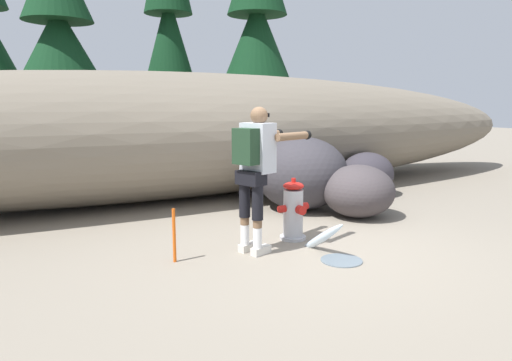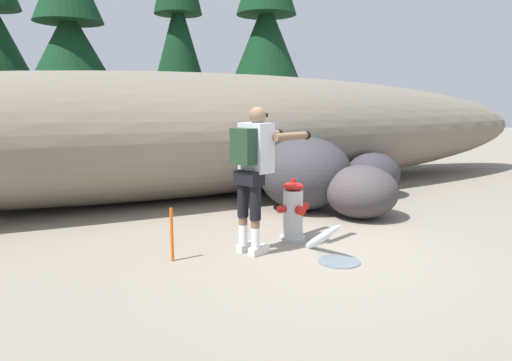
{
  "view_description": "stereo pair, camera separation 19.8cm",
  "coord_description": "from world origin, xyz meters",
  "px_view_note": "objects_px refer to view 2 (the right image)",
  "views": [
    {
      "loc": [
        -3.14,
        -4.38,
        1.73
      ],
      "look_at": [
        -0.29,
        0.68,
        0.75
      ],
      "focal_mm": 32.39,
      "sensor_mm": 36.0,
      "label": 1
    },
    {
      "loc": [
        -2.97,
        -4.48,
        1.73
      ],
      "look_at": [
        -0.29,
        0.68,
        0.75
      ],
      "focal_mm": 32.39,
      "sensor_mm": 36.0,
      "label": 2
    }
  ],
  "objects_px": {
    "fire_hydrant": "(293,212)",
    "boulder_large": "(373,175)",
    "utility_worker": "(255,161)",
    "boulder_mid": "(305,173)",
    "survey_stake": "(172,235)",
    "boulder_small": "(362,192)"
  },
  "relations": [
    {
      "from": "fire_hydrant",
      "to": "survey_stake",
      "type": "distance_m",
      "value": 1.62
    },
    {
      "from": "fire_hydrant",
      "to": "boulder_small",
      "type": "relative_size",
      "value": 0.72
    },
    {
      "from": "boulder_large",
      "to": "boulder_mid",
      "type": "xyz_separation_m",
      "value": [
        -1.71,
        -0.31,
        0.19
      ]
    },
    {
      "from": "survey_stake",
      "to": "fire_hydrant",
      "type": "bearing_deg",
      "value": 2.82
    },
    {
      "from": "boulder_mid",
      "to": "survey_stake",
      "type": "bearing_deg",
      "value": -151.72
    },
    {
      "from": "boulder_large",
      "to": "boulder_mid",
      "type": "height_order",
      "value": "boulder_mid"
    },
    {
      "from": "utility_worker",
      "to": "survey_stake",
      "type": "distance_m",
      "value": 1.24
    },
    {
      "from": "fire_hydrant",
      "to": "utility_worker",
      "type": "distance_m",
      "value": 0.99
    },
    {
      "from": "boulder_small",
      "to": "survey_stake",
      "type": "relative_size",
      "value": 1.83
    },
    {
      "from": "boulder_large",
      "to": "survey_stake",
      "type": "height_order",
      "value": "boulder_large"
    },
    {
      "from": "utility_worker",
      "to": "boulder_small",
      "type": "xyz_separation_m",
      "value": [
        2.18,
        0.71,
        -0.67
      ]
    },
    {
      "from": "utility_worker",
      "to": "boulder_mid",
      "type": "relative_size",
      "value": 1.11
    },
    {
      "from": "utility_worker",
      "to": "boulder_mid",
      "type": "xyz_separation_m",
      "value": [
        1.74,
        1.59,
        -0.48
      ]
    },
    {
      "from": "utility_worker",
      "to": "fire_hydrant",
      "type": "bearing_deg",
      "value": -0.29
    },
    {
      "from": "boulder_large",
      "to": "survey_stake",
      "type": "relative_size",
      "value": 1.95
    },
    {
      "from": "utility_worker",
      "to": "survey_stake",
      "type": "xyz_separation_m",
      "value": [
        -0.96,
        0.13,
        -0.77
      ]
    },
    {
      "from": "fire_hydrant",
      "to": "boulder_mid",
      "type": "bearing_deg",
      "value": 51.72
    },
    {
      "from": "boulder_large",
      "to": "survey_stake",
      "type": "distance_m",
      "value": 4.75
    },
    {
      "from": "boulder_small",
      "to": "survey_stake",
      "type": "bearing_deg",
      "value": -169.67
    },
    {
      "from": "survey_stake",
      "to": "boulder_mid",
      "type": "bearing_deg",
      "value": 28.28
    },
    {
      "from": "fire_hydrant",
      "to": "boulder_large",
      "type": "relative_size",
      "value": 0.68
    },
    {
      "from": "utility_worker",
      "to": "boulder_mid",
      "type": "bearing_deg",
      "value": 24.07
    }
  ]
}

